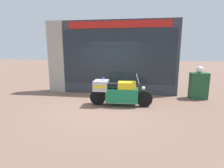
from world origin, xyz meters
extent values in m
plane|color=#7A5B4C|center=(0.00, 0.00, 0.00)|extent=(60.00, 60.00, 0.00)
cube|color=#333842|center=(0.00, 2.00, 1.75)|extent=(6.31, 0.40, 3.50)
cube|color=#A39E93|center=(-2.75, 2.03, 1.75)|extent=(0.82, 0.55, 3.50)
cube|color=#1E262D|center=(0.37, 1.79, 1.80)|extent=(5.26, 0.02, 2.50)
cube|color=red|center=(0.37, 1.78, 3.27)|extent=(4.74, 0.03, 0.32)
cube|color=slate|center=(0.33, 2.01, 0.28)|extent=(5.04, 0.30, 0.55)
cube|color=silver|center=(0.33, 2.15, 1.13)|extent=(5.04, 0.02, 1.20)
cube|color=beige|center=(0.33, 2.01, 1.72)|extent=(5.04, 0.30, 0.02)
cube|color=maroon|center=(-1.57, 2.01, 1.76)|extent=(0.18, 0.04, 0.06)
cube|color=#B7B2A8|center=(-0.62, 2.01, 1.76)|extent=(0.18, 0.04, 0.06)
cube|color=#195623|center=(0.33, 2.01, 1.76)|extent=(0.18, 0.04, 0.06)
cube|color=black|center=(1.29, 2.01, 1.76)|extent=(0.18, 0.04, 0.06)
cube|color=#C68E19|center=(2.24, 2.01, 1.76)|extent=(0.18, 0.04, 0.06)
cube|color=orange|center=(-0.85, 1.94, 0.69)|extent=(0.19, 0.01, 0.27)
cube|color=#2D8E42|center=(1.52, 1.94, 0.69)|extent=(0.19, 0.03, 0.27)
cylinder|color=black|center=(1.58, 0.04, 0.30)|extent=(0.61, 0.16, 0.61)
cylinder|color=black|center=(-0.21, -0.01, 0.30)|extent=(0.61, 0.16, 0.61)
cube|color=#19754C|center=(0.73, 0.01, 0.43)|extent=(1.23, 0.58, 0.52)
cube|color=yellow|center=(0.92, 0.02, 0.79)|extent=(0.68, 0.51, 0.28)
cube|color=black|center=(0.45, 0.01, 0.83)|extent=(0.72, 0.43, 0.10)
cube|color=#B7B7BC|center=(-0.08, -0.01, 0.79)|extent=(0.55, 0.67, 0.38)
cube|color=yellow|center=(-0.08, -0.01, 0.79)|extent=(0.50, 0.68, 0.11)
cube|color=#B2BCC6|center=(1.31, 0.03, 1.07)|extent=(0.14, 0.38, 0.34)
sphere|color=white|center=(1.53, 0.03, 0.72)|extent=(0.14, 0.14, 0.14)
sphere|color=blue|center=(0.01, -0.01, 1.07)|extent=(0.09, 0.09, 0.09)
cube|color=#1E4C2D|center=(3.96, 1.52, 0.58)|extent=(0.72, 0.46, 1.15)
sphere|color=white|center=(3.96, 1.55, 1.30)|extent=(0.29, 0.29, 0.29)
camera|label=1|loc=(1.31, -6.46, 2.12)|focal=28.00mm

